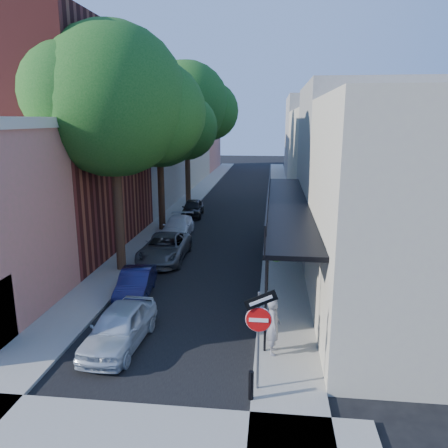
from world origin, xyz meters
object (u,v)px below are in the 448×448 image
(bollard, at_px, (251,385))
(parked_car_a, at_px, (119,327))
(parked_car_d, at_px, (178,227))
(oak_mid, at_px, (166,122))
(parked_car_c, at_px, (165,248))
(pedestrian, at_px, (274,326))
(oak_near, at_px, (124,104))
(oak_far, at_px, (192,106))
(parked_car_b, at_px, (136,284))
(sign_post, at_px, (259,324))
(parked_car_e, at_px, (193,208))

(bollard, xyz_separation_m, parked_car_a, (-4.40, 2.50, 0.14))
(parked_car_a, relative_size, parked_car_d, 0.92)
(oak_mid, xyz_separation_m, parked_car_c, (1.31, -6.34, -6.39))
(parked_car_a, height_order, pedestrian, pedestrian)
(parked_car_c, bearing_deg, oak_mid, 100.88)
(parked_car_c, relative_size, pedestrian, 2.68)
(oak_near, height_order, oak_far, oak_far)
(oak_far, bearing_deg, parked_car_b, -86.54)
(sign_post, height_order, pedestrian, sign_post)
(oak_mid, xyz_separation_m, parked_car_e, (0.82, 4.34, -6.43))
(oak_far, distance_m, parked_car_a, 25.50)
(parked_car_c, relative_size, parked_car_d, 1.14)
(sign_post, distance_m, parked_car_d, 16.76)
(parked_car_a, bearing_deg, sign_post, -21.11)
(parked_car_e, xyz_separation_m, pedestrian, (6.16, -19.67, 0.38))
(sign_post, height_order, oak_mid, oak_mid)
(parked_car_c, height_order, pedestrian, pedestrian)
(oak_mid, bearing_deg, parked_car_a, -82.45)
(bollard, bearing_deg, sign_post, 71.44)
(parked_car_d, bearing_deg, parked_car_a, -87.61)
(parked_car_c, bearing_deg, bollard, -66.64)
(oak_far, bearing_deg, oak_near, -90.04)
(oak_near, distance_m, parked_car_c, 7.50)
(parked_car_b, bearing_deg, parked_car_c, 83.50)
(parked_car_a, distance_m, parked_car_d, 13.73)
(oak_mid, distance_m, pedestrian, 17.89)
(sign_post, height_order, parked_car_c, sign_post)
(bollard, distance_m, parked_car_b, 8.28)
(parked_car_a, relative_size, parked_car_b, 1.11)
(oak_far, relative_size, parked_car_d, 2.83)
(oak_mid, distance_m, parked_car_c, 9.09)
(oak_far, height_order, parked_car_b, oak_far)
(parked_car_a, bearing_deg, parked_car_d, 97.42)
(oak_near, bearing_deg, parked_car_e, 86.43)
(pedestrian, bearing_deg, oak_near, 41.25)
(oak_mid, relative_size, parked_car_d, 2.43)
(oak_far, height_order, parked_car_d, oak_far)
(parked_car_a, xyz_separation_m, parked_car_e, (-1.20, 19.56, -0.03))
(parked_car_c, xyz_separation_m, parked_car_e, (-0.49, 10.68, -0.04))
(parked_car_d, height_order, parked_car_e, parked_car_e)
(oak_far, bearing_deg, bollard, -76.65)
(oak_near, height_order, parked_car_b, oak_near)
(oak_near, bearing_deg, parked_car_c, 52.38)
(oak_far, xyz_separation_m, parked_car_e, (0.75, -4.70, -7.63))
(oak_near, xyz_separation_m, parked_car_b, (1.24, -3.26, -7.30))
(sign_post, xyz_separation_m, oak_mid, (-6.58, 17.26, 5.02))
(parked_car_a, bearing_deg, oak_far, 97.52)
(bollard, bearing_deg, oak_mid, 109.90)
(bollard, bearing_deg, parked_car_e, 104.24)
(oak_far, xyz_separation_m, parked_car_d, (0.88, -10.58, -7.65))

